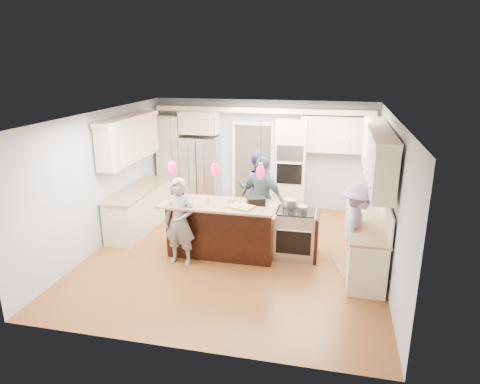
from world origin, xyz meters
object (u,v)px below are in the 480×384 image
object	(u,v)px
kitchen_island	(225,227)
person_bar_end	(180,222)
island_range	(297,234)
person_far_left	(257,188)
refrigerator	(201,171)

from	to	relation	value
kitchen_island	person_bar_end	bearing A→B (deg)	-132.46
island_range	person_far_left	size ratio (longest dim) A/B	0.53
refrigerator	kitchen_island	distance (m)	2.91
refrigerator	person_far_left	xyz separation A→B (m)	(1.66, -1.04, -0.03)
island_range	person_far_left	world-z (taller)	person_far_left
refrigerator	person_far_left	distance (m)	1.96
person_bar_end	island_range	bearing A→B (deg)	26.35
person_bar_end	person_far_left	xyz separation A→B (m)	(1.01, 2.24, 0.05)
island_range	person_bar_end	bearing A→B (deg)	-159.00
person_bar_end	person_far_left	distance (m)	2.46
island_range	person_bar_end	distance (m)	2.24
person_bar_end	kitchen_island	bearing A→B (deg)	52.89
refrigerator	kitchen_island	xyz separation A→B (m)	(1.30, -2.57, -0.41)
kitchen_island	person_far_left	distance (m)	1.61
kitchen_island	person_bar_end	world-z (taller)	person_bar_end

